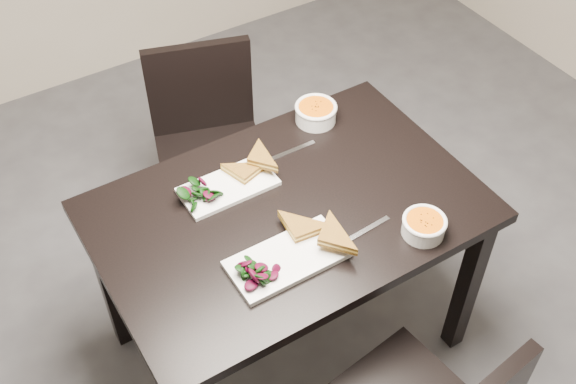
% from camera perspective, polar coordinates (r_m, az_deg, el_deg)
% --- Properties ---
extents(table, '(1.20, 0.80, 0.75)m').
position_cam_1_polar(table, '(2.27, -0.00, -2.97)').
color(table, black).
rests_on(table, ground).
extents(chair_far, '(0.53, 0.53, 0.85)m').
position_cam_1_polar(chair_far, '(2.86, -6.55, 4.50)').
color(chair_far, black).
rests_on(chair_far, ground).
extents(plate_near, '(0.35, 0.18, 0.02)m').
position_cam_1_polar(plate_near, '(2.05, -0.04, -5.46)').
color(plate_near, white).
rests_on(plate_near, table).
extents(sandwich_near, '(0.19, 0.15, 0.06)m').
position_cam_1_polar(sandwich_near, '(2.05, 1.29, -3.79)').
color(sandwich_near, olive).
rests_on(sandwich_near, plate_near).
extents(salad_near, '(0.11, 0.10, 0.05)m').
position_cam_1_polar(salad_near, '(1.99, -2.50, -6.04)').
color(salad_near, black).
rests_on(salad_near, plate_near).
extents(soup_bowl_near, '(0.14, 0.14, 0.06)m').
position_cam_1_polar(soup_bowl_near, '(2.14, 11.02, -2.68)').
color(soup_bowl_near, white).
rests_on(soup_bowl_near, table).
extents(cutlery_near, '(0.18, 0.03, 0.00)m').
position_cam_1_polar(cutlery_near, '(2.14, 6.36, -3.11)').
color(cutlery_near, silver).
rests_on(cutlery_near, table).
extents(plate_far, '(0.31, 0.15, 0.02)m').
position_cam_1_polar(plate_far, '(2.26, -4.90, 0.44)').
color(plate_far, white).
rests_on(plate_far, table).
extents(sandwich_far, '(0.18, 0.16, 0.05)m').
position_cam_1_polar(sandwich_far, '(2.25, -3.31, 1.42)').
color(sandwich_far, olive).
rests_on(sandwich_far, plate_far).
extents(salad_far, '(0.10, 0.09, 0.04)m').
position_cam_1_polar(salad_far, '(2.21, -7.22, -0.01)').
color(salad_far, black).
rests_on(salad_far, plate_far).
extents(soup_bowl_far, '(0.15, 0.15, 0.07)m').
position_cam_1_polar(soup_bowl_far, '(2.48, 2.28, 6.53)').
color(soup_bowl_far, white).
rests_on(soup_bowl_far, table).
extents(cutlery_far, '(0.18, 0.02, 0.00)m').
position_cam_1_polar(cutlery_far, '(2.38, 0.32, 3.37)').
color(cutlery_far, silver).
rests_on(cutlery_far, table).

